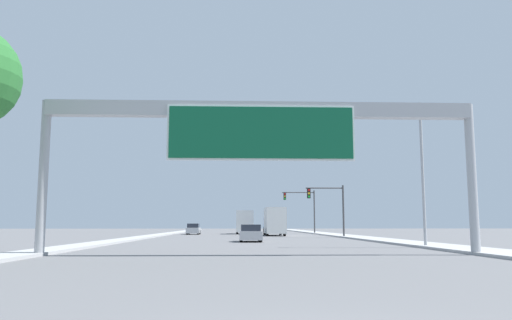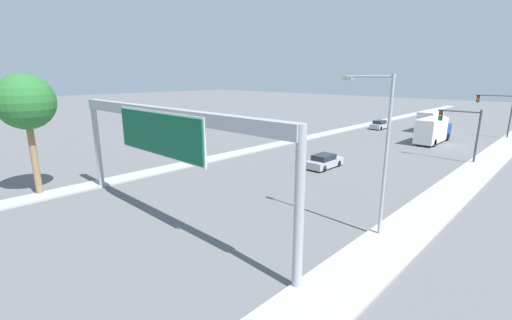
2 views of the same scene
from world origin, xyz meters
TOP-DOWN VIEW (x-y plane):
  - sidewalk_right at (11.25, 60.00)m, footprint 3.00×120.00m
  - median_strip_left at (-10.75, 60.00)m, footprint 2.00×120.00m
  - sign_gantry at (0.00, 17.89)m, footprint 20.33×0.73m
  - car_near_left at (0.00, 35.68)m, footprint 1.76×4.25m
  - car_mid_right at (-7.00, 63.72)m, footprint 1.70×4.26m
  - truck_box_primary at (0.00, 67.15)m, footprint 2.39×7.53m
  - truck_box_secondary at (3.50, 56.56)m, footprint 2.32×8.47m
  - traffic_light_near_intersection at (8.88, 48.00)m, footprint 4.11×0.32m
  - traffic_light_mid_block at (8.73, 68.00)m, footprint 4.81×0.32m
  - street_lamp_right at (9.98, 25.23)m, footprint 2.97×0.28m

SIDE VIEW (x-z plane):
  - sidewalk_right at x=11.25m, z-range 0.00..0.15m
  - median_strip_left at x=-10.75m, z-range 0.00..0.15m
  - car_near_left at x=0.00m, z-range -0.03..1.34m
  - car_mid_right at x=-7.00m, z-range -0.04..1.43m
  - truck_box_primary at x=0.00m, z-range 0.02..3.31m
  - truck_box_secondary at x=3.50m, z-range 0.02..3.40m
  - traffic_light_near_intersection at x=8.88m, z-range 0.98..6.52m
  - traffic_light_mid_block at x=8.73m, z-range 1.13..7.45m
  - street_lamp_right at x=9.98m, z-range 0.84..9.84m
  - sign_gantry at x=0.00m, z-range 2.32..9.44m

